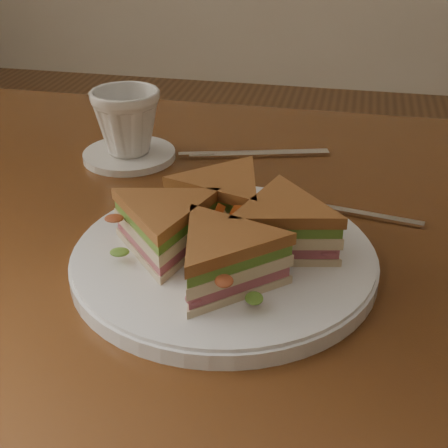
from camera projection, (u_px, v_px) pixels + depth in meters
name	position (u px, v px, depth m)	size (l,w,h in m)	color
table	(268.00, 290.00, 0.77)	(1.20, 0.80, 0.75)	#3D200E
plate	(224.00, 260.00, 0.64)	(0.31, 0.31, 0.02)	white
sandwich_wedges	(224.00, 228.00, 0.62)	(0.27, 0.27, 0.06)	beige
crisps_mound	(224.00, 232.00, 0.62)	(0.09, 0.09, 0.05)	#C24F18
spoon	(308.00, 203.00, 0.75)	(0.18, 0.05, 0.01)	silver
knife	(249.00, 155.00, 0.89)	(0.21, 0.07, 0.00)	silver
saucer	(129.00, 155.00, 0.88)	(0.13, 0.13, 0.01)	white
coffee_cup	(127.00, 122.00, 0.86)	(0.10, 0.10, 0.09)	white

